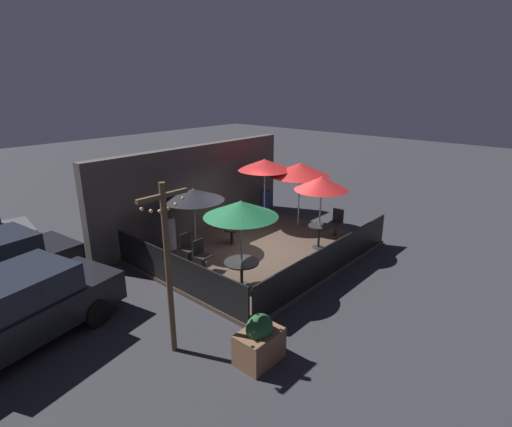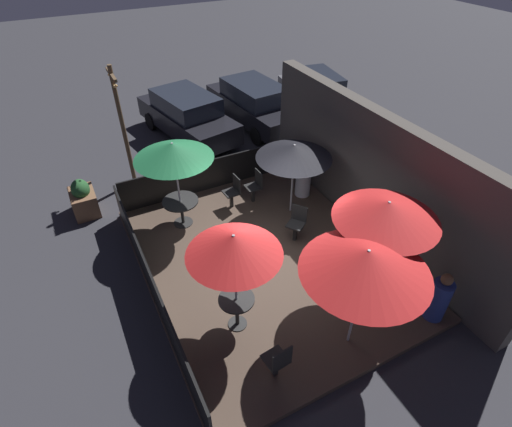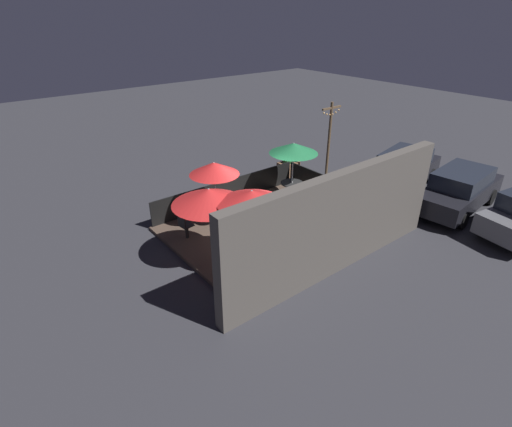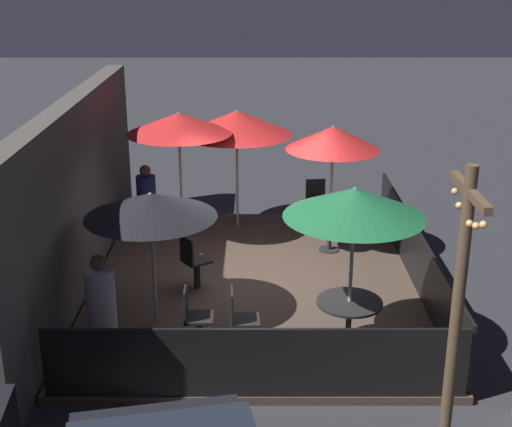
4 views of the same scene
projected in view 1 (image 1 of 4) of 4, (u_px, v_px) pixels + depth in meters
name	position (u px, v px, depth m)	size (l,w,h in m)	color
ground_plane	(258.00, 252.00, 13.00)	(60.00, 60.00, 0.00)	#2D2D33
patio_deck	(258.00, 251.00, 12.98)	(6.80, 5.47, 0.12)	#47382D
building_wall	(196.00, 190.00, 14.36)	(8.40, 0.36, 3.18)	#4C4742
fence_front	(331.00, 259.00, 11.13)	(6.60, 0.05, 0.95)	black
fence_side_left	(174.00, 271.00, 10.42)	(0.05, 5.27, 0.95)	black
patio_umbrella_0	(241.00, 209.00, 9.92)	(1.89, 1.89, 2.37)	#B2B2B7
patio_umbrella_1	(322.00, 183.00, 12.42)	(1.70, 1.70, 2.38)	#B2B2B7
patio_umbrella_2	(265.00, 165.00, 14.55)	(1.98, 1.98, 2.50)	#B2B2B7
patio_umbrella_3	(193.00, 195.00, 12.37)	(1.93, 1.93, 2.03)	#B2B2B7
patio_umbrella_4	(300.00, 169.00, 14.46)	(2.20, 2.20, 2.39)	#B2B2B7
dining_table_0	(242.00, 267.00, 10.42)	(0.92, 0.92, 0.73)	black
dining_table_1	(319.00, 230.00, 12.91)	(0.70, 0.70, 0.77)	black
patio_chair_0	(201.00, 254.00, 11.33)	(0.42, 0.42, 0.93)	black
patio_chair_1	(188.00, 248.00, 11.77)	(0.40, 0.40, 0.94)	black
patio_chair_2	(230.00, 229.00, 13.24)	(0.56, 0.56, 0.96)	black
patio_chair_3	(337.00, 221.00, 13.99)	(0.44, 0.44, 0.95)	black
patron_0	(265.00, 201.00, 16.39)	(0.48, 0.48, 1.20)	navy
patron_1	(169.00, 232.00, 12.85)	(0.56, 0.56, 1.28)	silver
planter_box	(259.00, 341.00, 7.82)	(0.92, 0.64, 1.04)	brown
light_post	(168.00, 261.00, 7.66)	(1.10, 0.12, 3.57)	brown
parked_car_0	(11.00, 312.00, 8.10)	(4.72, 2.55, 1.62)	black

